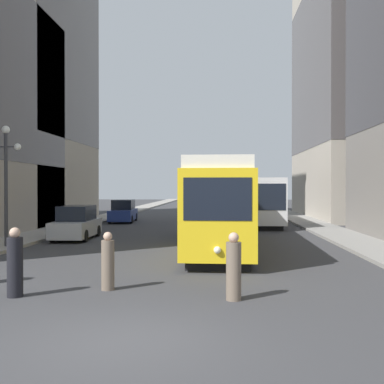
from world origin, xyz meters
The scene contains 12 objects.
ground_plane centered at (0.00, 0.00, 0.00)m, with size 200.00×200.00×0.00m, color #38383A.
sidewalk_left centered at (-8.67, 40.00, 0.07)m, with size 2.57×120.00×0.15m, color gray.
sidewalk_right centered at (8.67, 40.00, 0.07)m, with size 2.57×120.00×0.15m, color gray.
streetcar centered at (1.80, 13.23, 2.10)m, with size 2.93×13.42×3.89m.
transit_bus centered at (4.76, 27.27, 1.95)m, with size 2.63×11.64×3.45m.
parked_car_left_near centered at (-6.08, 16.61, 0.84)m, with size 2.00×4.64×1.82m.
parked_car_left_mid centered at (-6.08, 29.11, 0.84)m, with size 2.10×4.92×1.82m.
pedestrian_crossing_near centered at (2.06, 3.23, 0.79)m, with size 0.38×0.38×1.70m.
pedestrian_crossing_far centered at (-1.36, 4.20, 0.74)m, with size 0.36×0.36×1.60m.
pedestrian_on_sidewalk centered at (-3.55, 3.26, 0.83)m, with size 0.40×0.40×1.79m.
lamp_post_left_near centered at (-7.98, 12.25, 3.74)m, with size 1.41×0.36×5.47m.
building_right_midblock centered at (16.85, 35.89, 13.35)m, with size 14.40×19.19×25.91m.
Camera 1 is at (1.69, -8.45, 2.82)m, focal length 43.76 mm.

